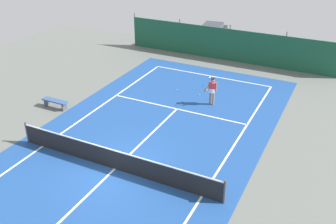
{
  "coord_description": "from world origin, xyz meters",
  "views": [
    {
      "loc": [
        8.2,
        -11.3,
        10.05
      ],
      "look_at": [
        0.46,
        4.32,
        0.9
      ],
      "focal_mm": 41.1,
      "sensor_mm": 36.0,
      "label": 1
    }
  ],
  "objects_px": {
    "courtside_bench": "(55,102)",
    "parked_car": "(212,34)",
    "tennis_player": "(212,89)",
    "tennis_ball_midcourt": "(177,90)",
    "tennis_ball_near_player": "(199,95)",
    "tennis_net": "(114,159)"
  },
  "relations": [
    {
      "from": "tennis_net",
      "to": "tennis_ball_near_player",
      "type": "height_order",
      "value": "tennis_net"
    },
    {
      "from": "parked_car",
      "to": "courtside_bench",
      "type": "height_order",
      "value": "parked_car"
    },
    {
      "from": "tennis_player",
      "to": "tennis_ball_midcourt",
      "type": "distance_m",
      "value": 2.95
    },
    {
      "from": "tennis_ball_near_player",
      "to": "tennis_net",
      "type": "bearing_deg",
      "value": -93.1
    },
    {
      "from": "tennis_net",
      "to": "tennis_ball_near_player",
      "type": "bearing_deg",
      "value": 86.9
    },
    {
      "from": "courtside_bench",
      "to": "parked_car",
      "type": "bearing_deg",
      "value": 76.18
    },
    {
      "from": "tennis_player",
      "to": "tennis_ball_near_player",
      "type": "bearing_deg",
      "value": -34.41
    },
    {
      "from": "tennis_ball_midcourt",
      "to": "parked_car",
      "type": "bearing_deg",
      "value": 98.05
    },
    {
      "from": "parked_car",
      "to": "tennis_player",
      "type": "bearing_deg",
      "value": 102.87
    },
    {
      "from": "tennis_ball_midcourt",
      "to": "courtside_bench",
      "type": "relative_size",
      "value": 0.04
    },
    {
      "from": "tennis_player",
      "to": "courtside_bench",
      "type": "xyz_separation_m",
      "value": [
        -7.85,
        -4.39,
        -0.59
      ]
    },
    {
      "from": "tennis_ball_near_player",
      "to": "parked_car",
      "type": "relative_size",
      "value": 0.01
    },
    {
      "from": "tennis_player",
      "to": "tennis_ball_midcourt",
      "type": "relative_size",
      "value": 24.85
    },
    {
      "from": "tennis_ball_midcourt",
      "to": "tennis_player",
      "type": "bearing_deg",
      "value": -18.45
    },
    {
      "from": "tennis_ball_midcourt",
      "to": "parked_car",
      "type": "relative_size",
      "value": 0.01
    },
    {
      "from": "tennis_net",
      "to": "tennis_ball_near_player",
      "type": "xyz_separation_m",
      "value": [
        0.47,
        8.65,
        -0.48
      ]
    },
    {
      "from": "tennis_player",
      "to": "parked_car",
      "type": "bearing_deg",
      "value": -67.24
    },
    {
      "from": "tennis_net",
      "to": "parked_car",
      "type": "xyz_separation_m",
      "value": [
        -2.54,
        18.79,
        0.33
      ]
    },
    {
      "from": "tennis_net",
      "to": "tennis_ball_midcourt",
      "type": "distance_m",
      "value": 8.81
    },
    {
      "from": "tennis_ball_near_player",
      "to": "tennis_player",
      "type": "bearing_deg",
      "value": -36.71
    },
    {
      "from": "tennis_player",
      "to": "tennis_ball_near_player",
      "type": "distance_m",
      "value": 1.63
    },
    {
      "from": "courtside_bench",
      "to": "tennis_ball_midcourt",
      "type": "bearing_deg",
      "value": 45.44
    }
  ]
}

